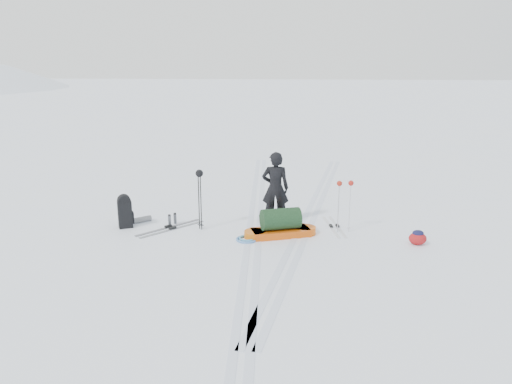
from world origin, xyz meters
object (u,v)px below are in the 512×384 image
skier (275,188)px  ski_poles_black (199,181)px  pulk_sled (281,225)px  expedition_rucksack (127,212)px

skier → ski_poles_black: skier is taller
pulk_sled → expedition_rucksack: size_ratio=2.14×
skier → pulk_sled: size_ratio=1.02×
pulk_sled → ski_poles_black: ski_poles_black is taller
skier → ski_poles_black: 1.89m
ski_poles_black → expedition_rucksack: bearing=170.9°
skier → pulk_sled: 1.12m
expedition_rucksack → ski_poles_black: (1.82, 0.01, 0.83)m
skier → pulk_sled: bearing=99.4°
skier → pulk_sled: skier is taller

